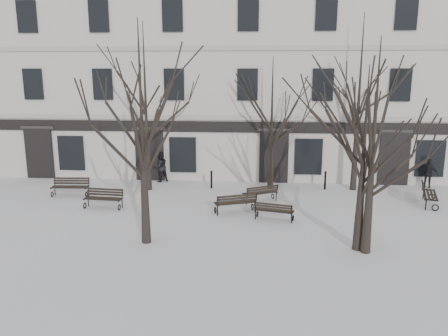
# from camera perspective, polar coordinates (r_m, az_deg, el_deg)

# --- Properties ---
(ground) EXTENTS (100.00, 100.00, 0.00)m
(ground) POSITION_cam_1_polar(r_m,az_deg,el_deg) (17.29, -4.57, -8.17)
(ground) COLOR silver
(ground) RESTS_ON ground
(building) EXTENTS (40.40, 10.20, 11.40)m
(building) POSITION_cam_1_polar(r_m,az_deg,el_deg) (29.05, -0.65, 11.37)
(building) COLOR beige
(building) RESTS_ON ground
(tree_1) EXTENTS (5.47, 5.47, 7.82)m
(tree_1) POSITION_cam_1_polar(r_m,az_deg,el_deg) (15.26, -10.77, 7.76)
(tree_1) COLOR black
(tree_1) RESTS_ON ground
(tree_2) EXTENTS (5.02, 5.02, 7.17)m
(tree_2) POSITION_cam_1_polar(r_m,az_deg,el_deg) (14.96, 19.10, 5.64)
(tree_2) COLOR black
(tree_2) RESTS_ON ground
(tree_3) EXTENTS (4.43, 4.43, 6.33)m
(tree_3) POSITION_cam_1_polar(r_m,az_deg,el_deg) (15.19, 17.89, 3.79)
(tree_3) COLOR black
(tree_3) RESTS_ON ground
(tree_4) EXTENTS (5.95, 5.95, 8.50)m
(tree_4) POSITION_cam_1_polar(r_m,az_deg,el_deg) (22.57, -10.28, 10.34)
(tree_4) COLOR black
(tree_4) RESTS_ON ground
(tree_5) EXTENTS (4.78, 4.78, 6.83)m
(tree_5) POSITION_cam_1_polar(r_m,az_deg,el_deg) (22.68, 6.29, 7.82)
(tree_5) COLOR black
(tree_5) RESTS_ON ground
(tree_6) EXTENTS (6.24, 6.24, 8.91)m
(tree_6) POSITION_cam_1_polar(r_m,az_deg,el_deg) (23.24, 17.34, 10.66)
(tree_6) COLOR black
(tree_6) RESTS_ON ground
(bench_0) EXTENTS (1.79, 0.78, 0.88)m
(bench_0) POSITION_cam_1_polar(r_m,az_deg,el_deg) (20.63, -15.44, -3.76)
(bench_0) COLOR black
(bench_0) RESTS_ON ground
(bench_1) EXTENTS (1.92, 1.25, 0.92)m
(bench_1) POSITION_cam_1_polar(r_m,az_deg,el_deg) (19.13, 1.55, -4.50)
(bench_1) COLOR black
(bench_1) RESTS_ON ground
(bench_2) EXTENTS (1.70, 0.97, 0.81)m
(bench_2) POSITION_cam_1_polar(r_m,az_deg,el_deg) (18.34, 6.54, -5.52)
(bench_2) COLOR black
(bench_2) RESTS_ON ground
(bench_3) EXTENTS (1.84, 0.76, 0.91)m
(bench_3) POSITION_cam_1_polar(r_m,az_deg,el_deg) (23.09, -19.41, -2.25)
(bench_3) COLOR black
(bench_3) RESTS_ON ground
(bench_4) EXTENTS (1.73, 1.30, 0.84)m
(bench_4) POSITION_cam_1_polar(r_m,az_deg,el_deg) (20.84, 4.82, -3.23)
(bench_4) COLOR black
(bench_4) RESTS_ON ground
(bench_5) EXTENTS (1.21, 2.03, 0.97)m
(bench_5) POSITION_cam_1_polar(r_m,az_deg,el_deg) (22.45, 25.11, -3.06)
(bench_5) COLOR black
(bench_5) RESTS_ON ground
(bollard_a) EXTENTS (0.12, 0.12, 0.97)m
(bollard_a) POSITION_cam_1_polar(r_m,az_deg,el_deg) (23.17, -1.65, -1.43)
(bollard_a) COLOR black
(bollard_a) RESTS_ON ground
(bollard_b) EXTENTS (0.13, 0.13, 0.99)m
(bollard_b) POSITION_cam_1_polar(r_m,az_deg,el_deg) (23.56, 13.08, -1.49)
(bollard_b) COLOR black
(bollard_b) RESTS_ON ground
(pedestrian_b) EXTENTS (1.06, 1.01, 1.72)m
(pedestrian_b) POSITION_cam_1_polar(r_m,az_deg,el_deg) (24.93, -8.22, -1.77)
(pedestrian_b) COLOR black
(pedestrian_b) RESTS_ON ground
(pedestrian_c) EXTENTS (1.00, 0.77, 1.58)m
(pedestrian_c) POSITION_cam_1_polar(r_m,az_deg,el_deg) (25.78, 24.99, -2.36)
(pedestrian_c) COLOR black
(pedestrian_c) RESTS_ON ground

